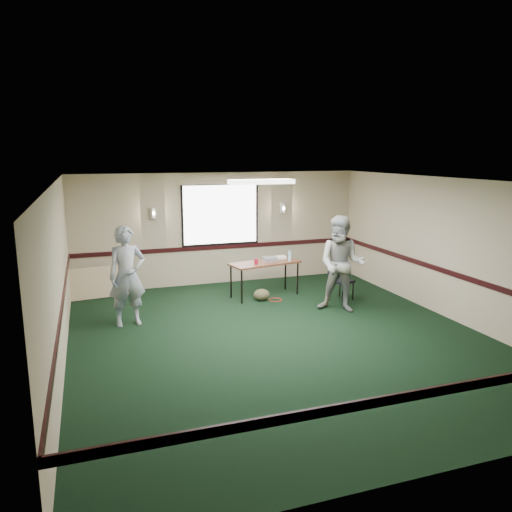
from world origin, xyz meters
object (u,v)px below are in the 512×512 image
object	(u,v)px
conference_chair	(339,277)
person_right	(342,264)
person_left	(127,276)
projector	(270,259)
folding_table	(265,265)

from	to	relation	value
conference_chair	person_right	bearing A→B (deg)	-139.03
person_left	person_right	world-z (taller)	person_right
conference_chair	person_right	size ratio (longest dim) A/B	0.44
projector	folding_table	bearing A→B (deg)	-165.18
projector	person_left	distance (m)	3.34
person_left	person_right	size ratio (longest dim) A/B	0.96
folding_table	projector	world-z (taller)	projector
projector	conference_chair	size ratio (longest dim) A/B	0.33
folding_table	conference_chair	size ratio (longest dim) A/B	1.91
projector	conference_chair	distance (m)	1.56
person_right	conference_chair	bearing A→B (deg)	101.94
conference_chair	person_left	bearing A→B (deg)	159.17
folding_table	conference_chair	world-z (taller)	conference_chair
folding_table	conference_chair	bearing A→B (deg)	-37.95
folding_table	person_right	size ratio (longest dim) A/B	0.85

